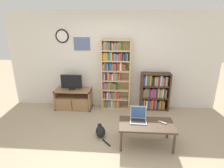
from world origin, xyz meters
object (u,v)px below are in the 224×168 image
Objects in this scene: bookshelf_tall at (114,75)px; coffee_table at (146,126)px; remote_near_laptop at (162,122)px; cat at (100,131)px; tv_stand at (74,99)px; bookshelf_short at (154,92)px; television at (71,82)px; laptop at (138,117)px.

bookshelf_tall is 1.85m from coffee_table.
cat is (-1.22, 0.15, -0.34)m from remote_near_laptop.
coffee_table is (1.84, -1.48, 0.12)m from tv_stand.
bookshelf_short is 6.71× the size of remote_near_laptop.
remote_near_laptop reaches higher than cat.
television reaches higher than laptop.
coffee_table is (1.87, -1.49, -0.36)m from television.
television reaches higher than remote_near_laptop.
coffee_table is 6.65× the size of remote_near_laptop.
bookshelf_tall is at bearing 62.10° from cat.
television is 3.70× the size of remote_near_laptop.
coffee_table is at bearing -33.81° from laptop.
laptop is 0.46m from remote_near_laptop.
bookshelf_short is 1.01× the size of coffee_table.
television is at bearing 106.69° from cat.
laptop is at bearing -69.55° from bookshelf_tall.
laptop is (-0.15, 0.11, 0.11)m from coffee_table.
remote_near_laptop is at bearing -33.56° from television.
laptop is at bearing -38.79° from television.
coffee_table reaches higher than cat.
tv_stand is 1.59m from cat.
bookshelf_tall is 1.84× the size of coffee_table.
tv_stand is 2.37m from coffee_table.
cat is at bearing 167.78° from coffee_table.
tv_stand is 0.94× the size of bookshelf_short.
remote_near_laptop is (2.15, -1.43, 0.18)m from tv_stand.
bookshelf_tall reaches higher than television.
cat is (-0.76, 0.09, -0.40)m from laptop.
cat is (-1.30, -1.41, -0.39)m from bookshelf_short.
remote_near_laptop is (0.30, 0.05, 0.06)m from coffee_table.
coffee_table is at bearing -66.19° from bookshelf_tall.
bookshelf_tall is 1.19m from bookshelf_short.
laptop reaches higher than cat.
laptop is at bearing -109.87° from bookshelf_short.
bookshelf_short reaches higher than remote_near_laptop.
cat is at bearing -61.15° from remote_near_laptop.
cat is (0.96, -1.29, -0.65)m from television.
television is 2.22m from laptop.
tv_stand is 2.25m from bookshelf_short.
tv_stand is 1.71× the size of television.
cat is at bearing -54.16° from tv_stand.
laptop is (1.72, -1.38, -0.25)m from television.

